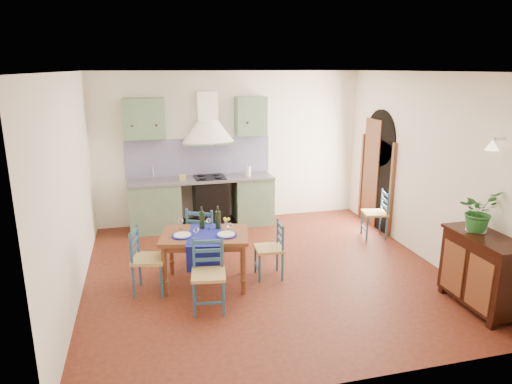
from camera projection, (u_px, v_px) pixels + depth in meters
floor at (265, 272)px, 6.58m from camera, size 5.00×5.00×0.00m
back_wall at (208, 169)px, 8.34m from camera, size 5.00×0.96×2.80m
right_wall at (416, 168)px, 7.08m from camera, size 0.26×5.00×2.80m
left_wall at (71, 189)px, 5.62m from camera, size 0.04×5.00×2.80m
ceiling at (266, 71)px, 5.85m from camera, size 5.00×5.00×0.01m
dining_table at (205, 240)px, 6.06m from camera, size 1.27×0.99×1.04m
chair_near at (208, 274)px, 5.48m from camera, size 0.46×0.46×0.87m
chair_far at (203, 236)px, 6.66m from camera, size 0.57×0.57×0.92m
chair_left at (147, 260)px, 5.89m from camera, size 0.49×0.49×0.88m
chair_right at (271, 249)px, 6.34m from camera, size 0.40×0.40×0.80m
chair_spare at (376, 213)px, 7.84m from camera, size 0.45×0.45×0.82m
sideboard at (482, 269)px, 5.48m from camera, size 0.50×1.05×0.94m
potted_plant at (478, 211)px, 5.47m from camera, size 0.56×0.52×0.51m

